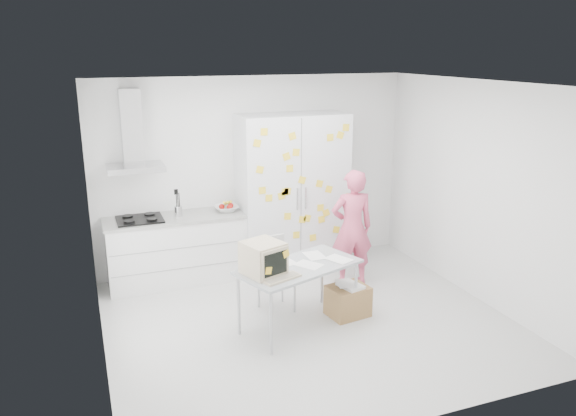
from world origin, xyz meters
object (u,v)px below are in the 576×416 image
object	(u,v)px
person	(352,228)
desk	(277,263)
chair	(274,269)
cardboard_box	(348,300)

from	to	relation	value
person	desk	world-z (taller)	person
desk	chair	bearing A→B (deg)	54.94
chair	desk	bearing A→B (deg)	-112.52
person	desk	bearing A→B (deg)	41.86
desk	person	bearing A→B (deg)	14.99
chair	cardboard_box	size ratio (longest dim) A/B	1.76
person	chair	distance (m)	1.28
desk	cardboard_box	xyz separation A→B (m)	(0.92, 0.11, -0.64)
chair	cardboard_box	distance (m)	0.96
person	chair	world-z (taller)	person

